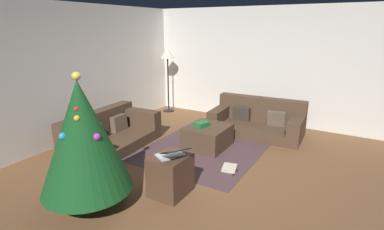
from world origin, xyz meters
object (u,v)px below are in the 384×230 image
side_table (171,175)px  corner_lamp (168,58)px  gift_box (202,124)px  christmas_tree (83,137)px  ottoman (208,137)px  laptop (172,154)px  tv_remote (204,122)px  couch_right (258,121)px  book_stack (229,169)px  couch_left (109,134)px

side_table → corner_lamp: size_ratio=0.34×
gift_box → christmas_tree: 2.45m
ottoman → christmas_tree: (-2.45, 0.39, 0.72)m
laptop → ottoman: bearing=12.5°
corner_lamp → ottoman: bearing=-128.9°
gift_box → laptop: size_ratio=0.52×
christmas_tree → laptop: 1.10m
ottoman → tv_remote: 0.31m
couch_right → side_table: (-2.92, 0.21, 0.01)m
gift_box → laptop: bearing=-164.1°
corner_lamp → laptop: bearing=-144.3°
couch_right → book_stack: couch_right is taller
laptop → side_table: bearing=61.4°
book_stack → gift_box: bearing=52.7°
gift_box → couch_left: bearing=119.9°
couch_right → gift_box: 1.45m
gift_box → laptop: 1.73m
corner_lamp → side_table: bearing=-144.6°
couch_left → corner_lamp: 2.85m
book_stack → couch_left: bearing=95.1°
ottoman → laptop: (-1.72, -0.38, 0.40)m
couch_left → side_table: size_ratio=3.39×
ottoman → side_table: size_ratio=1.47×
christmas_tree → laptop: (0.73, -0.77, -0.32)m
couch_left → book_stack: (0.21, -2.35, -0.21)m
tv_remote → side_table: (-1.83, -0.50, -0.14)m
couch_left → side_table: bearing=64.2°
ottoman → gift_box: (-0.07, 0.09, 0.25)m
ottoman → couch_right: bearing=-23.6°
couch_right → laptop: size_ratio=3.81×
laptop → corner_lamp: corner_lamp is taller
tv_remote → book_stack: size_ratio=0.53×
christmas_tree → side_table: size_ratio=3.08×
tv_remote → laptop: 1.95m
couch_right → christmas_tree: size_ratio=1.12×
tv_remote → corner_lamp: (1.51, 1.87, 0.97)m
christmas_tree → gift_box: bearing=-7.1°
tv_remote → book_stack: 1.32m
couch_right → book_stack: size_ratio=6.33×
couch_left → laptop: (-0.79, -1.97, 0.35)m
couch_left → gift_box: (0.86, -1.50, 0.19)m
side_table → ottoman: bearing=11.0°
ottoman → christmas_tree: bearing=171.0°
tv_remote → laptop: size_ratio=0.32×
couch_left → corner_lamp: corner_lamp is taller
christmas_tree → laptop: bearing=-46.4°
tv_remote → christmas_tree: christmas_tree is taller
corner_lamp → couch_right: bearing=-99.3°
tv_remote → christmas_tree: (-2.59, 0.22, 0.50)m
couch_right → ottoman: 1.34m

